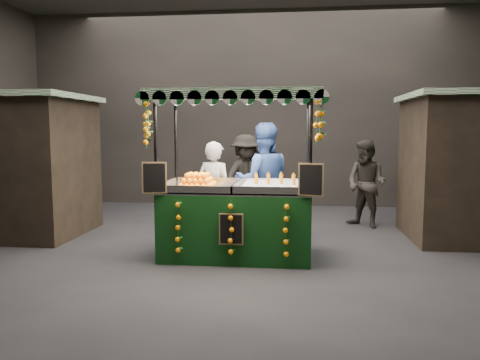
# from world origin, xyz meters

# --- Properties ---
(ground) EXTENTS (12.00, 12.00, 0.00)m
(ground) POSITION_xyz_m (0.00, 0.00, 0.00)
(ground) COLOR black
(ground) RESTS_ON ground
(market_hall) EXTENTS (12.10, 10.10, 5.05)m
(market_hall) POSITION_xyz_m (0.00, 0.00, 3.38)
(market_hall) COLOR black
(market_hall) RESTS_ON ground
(neighbour_stall_left) EXTENTS (3.00, 2.20, 2.60)m
(neighbour_stall_left) POSITION_xyz_m (-4.40, 1.00, 1.31)
(neighbour_stall_left) COLOR black
(neighbour_stall_left) RESTS_ON ground
(juice_stall) EXTENTS (2.61, 1.54, 2.53)m
(juice_stall) POSITION_xyz_m (0.06, -0.16, 0.79)
(juice_stall) COLOR black
(juice_stall) RESTS_ON ground
(vendor_grey) EXTENTS (0.74, 0.61, 1.76)m
(vendor_grey) POSITION_xyz_m (-0.43, 0.68, 0.88)
(vendor_grey) COLOR gray
(vendor_grey) RESTS_ON ground
(vendor_blue) EXTENTS (1.13, 0.95, 2.08)m
(vendor_blue) POSITION_xyz_m (0.39, 1.02, 1.04)
(vendor_blue) COLOR navy
(vendor_blue) RESTS_ON ground
(shopper_0) EXTENTS (0.69, 0.61, 1.60)m
(shopper_0) POSITION_xyz_m (0.02, 3.03, 0.80)
(shopper_0) COLOR black
(shopper_0) RESTS_ON ground
(shopper_1) EXTENTS (1.08, 1.06, 1.76)m
(shopper_1) POSITION_xyz_m (2.38, 2.40, 0.88)
(shopper_1) COLOR #282420
(shopper_1) RESTS_ON ground
(shopper_2) EXTENTS (0.98, 0.78, 1.55)m
(shopper_2) POSITION_xyz_m (0.00, 4.02, 0.78)
(shopper_2) COLOR #2D2824
(shopper_2) RESTS_ON ground
(shopper_3) EXTENTS (1.27, 1.37, 1.86)m
(shopper_3) POSITION_xyz_m (-0.12, 2.88, 0.93)
(shopper_3) COLOR black
(shopper_3) RESTS_ON ground
(shopper_4) EXTENTS (1.06, 0.97, 1.82)m
(shopper_4) POSITION_xyz_m (-4.50, 2.39, 0.91)
(shopper_4) COLOR #2A2422
(shopper_4) RESTS_ON ground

